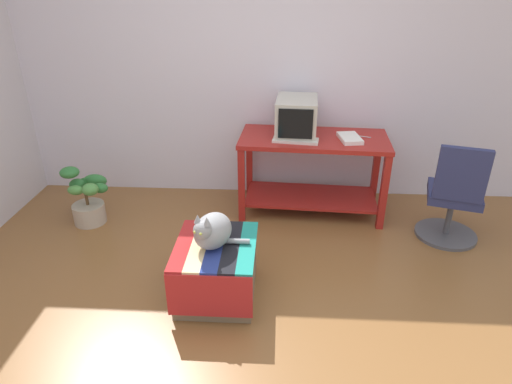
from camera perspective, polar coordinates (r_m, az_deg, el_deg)
ground_plane at (r=3.06m, az=-0.97°, el=-16.54°), size 14.00×14.00×0.00m
back_wall at (r=4.36m, az=0.90°, el=16.05°), size 8.00×0.10×2.60m
desk at (r=4.15m, az=7.30°, el=3.92°), size 1.37×0.71×0.75m
tv_monitor at (r=4.07m, az=5.23°, el=9.59°), size 0.39×0.52×0.33m
keyboard at (r=3.93m, az=5.12°, el=6.65°), size 0.42×0.20×0.02m
book at (r=4.04m, az=12.01°, el=6.80°), size 0.21×0.31×0.04m
ottoman_with_blanket at (r=3.17m, az=-5.13°, el=-9.96°), size 0.55×0.66×0.42m
cat at (r=2.96m, az=-5.69°, el=-5.00°), size 0.41×0.37×0.29m
potted_plant at (r=4.30m, az=-20.90°, el=-0.88°), size 0.39×0.35×0.57m
office_chair at (r=4.04m, az=24.16°, el=-0.89°), size 0.52×0.52×0.89m
pen at (r=4.15m, az=13.66°, el=6.97°), size 0.13×0.06×0.01m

